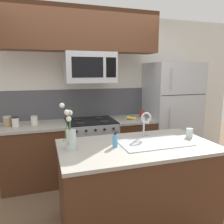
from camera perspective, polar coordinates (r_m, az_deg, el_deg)
name	(u,v)px	position (r m, az deg, el deg)	size (l,w,h in m)	color
ground_plane	(107,207)	(3.00, -1.34, -23.48)	(10.00, 10.00, 0.00)	brown
rear_partition	(103,94)	(3.82, -2.45, 4.82)	(5.20, 0.10, 2.60)	silver
splash_band	(86,103)	(3.72, -6.68, 2.27)	(3.24, 0.01, 0.48)	#4C4C51
back_counter_left	(36,154)	(3.52, -19.17, -10.43)	(0.95, 0.65, 0.91)	#4C2B19
back_counter_right	(132,144)	(3.78, 5.13, -8.41)	(0.67, 0.65, 0.91)	#4C2B19
stove_range	(91,148)	(3.58, -5.45, -9.42)	(0.76, 0.64, 0.93)	#A8AAAF
microwave	(90,68)	(3.34, -5.75, 11.47)	(0.74, 0.40, 0.44)	#A8AAAF
upper_cabinet_band	(80,30)	(3.34, -8.29, 20.43)	(2.32, 0.34, 0.60)	#4C2B19
refrigerator	(171,115)	(4.02, 15.04, -0.85)	(0.85, 0.74, 1.82)	#A8AAAF
storage_jar_tall	(7,121)	(3.43, -25.70, -2.22)	(0.11, 0.11, 0.15)	#997F5B
storage_jar_medium	(15,122)	(3.36, -23.91, -2.38)	(0.09, 0.09, 0.14)	silver
storage_jar_short	(34,120)	(3.39, -19.64, -2.06)	(0.10, 0.10, 0.13)	silver
banana_bunch	(132,118)	(3.58, 5.13, -1.55)	(0.19, 0.16, 0.08)	yellow
coffee_tin	(142,114)	(3.77, 7.86, -0.49)	(0.08, 0.08, 0.11)	#B22D23
island_counter	(137,184)	(2.56, 6.43, -18.13)	(1.66, 0.92, 0.91)	#4C2B19
kitchen_sink	(154,149)	(2.48, 10.83, -9.42)	(0.76, 0.44, 0.16)	#ADAFB5
sink_faucet	(146,121)	(2.59, 8.77, -2.33)	(0.14, 0.14, 0.31)	#B7BABF
dish_soap_bottle	(115,140)	(2.27, 0.82, -7.44)	(0.06, 0.05, 0.16)	#4C93C6
drinking_glass	(189,133)	(2.75, 19.58, -5.17)	(0.08, 0.08, 0.11)	silver
flower_vase	(70,135)	(2.21, -10.83, -5.95)	(0.14, 0.17, 0.47)	silver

